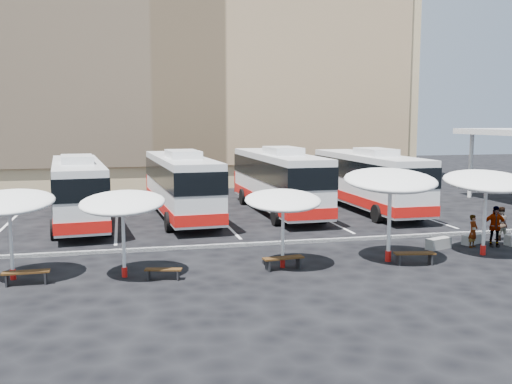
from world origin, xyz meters
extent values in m
plane|color=black|center=(0.00, 0.00, 0.00)|extent=(120.00, 120.00, 0.00)
cube|color=tan|center=(0.00, 32.00, 12.50)|extent=(42.00, 18.00, 25.00)
cube|color=tan|center=(0.00, 22.90, 12.00)|extent=(40.00, 0.30, 20.00)
cylinder|color=silver|center=(20.00, 13.00, 2.40)|extent=(0.30, 0.30, 4.80)
cube|color=black|center=(0.00, 0.50, 0.07)|extent=(34.00, 0.25, 0.15)
cube|color=white|center=(-12.00, 8.00, 0.01)|extent=(0.15, 12.00, 0.01)
cube|color=white|center=(-6.00, 8.00, 0.01)|extent=(0.15, 12.00, 0.01)
cube|color=white|center=(0.00, 8.00, 0.01)|extent=(0.15, 12.00, 0.01)
cube|color=white|center=(6.00, 8.00, 0.01)|extent=(0.15, 12.00, 0.01)
cube|color=white|center=(12.00, 8.00, 0.01)|extent=(0.15, 12.00, 0.01)
cube|color=silver|center=(-8.06, 8.21, 1.99)|extent=(3.77, 12.47, 3.07)
cube|color=black|center=(-8.06, 8.21, 2.61)|extent=(3.83, 12.54, 1.13)
cube|color=red|center=(-8.06, 8.21, 0.87)|extent=(3.83, 12.54, 0.56)
cube|color=red|center=(-8.67, 14.32, 1.23)|extent=(2.63, 0.46, 1.43)
cube|color=silver|center=(-7.96, 7.19, 3.73)|extent=(1.93, 3.22, 0.41)
cylinder|color=black|center=(-9.69, 11.64, 0.51)|extent=(0.46, 1.05, 1.02)
cylinder|color=black|center=(-7.15, 11.90, 0.51)|extent=(0.46, 1.05, 1.02)
cylinder|color=black|center=(-8.93, 4.01, 0.51)|extent=(0.46, 1.05, 1.02)
cylinder|color=black|center=(-6.38, 4.26, 0.51)|extent=(0.46, 1.05, 1.02)
cube|color=silver|center=(-2.22, 9.03, 2.08)|extent=(3.43, 12.92, 3.19)
cube|color=black|center=(-2.22, 9.03, 2.72)|extent=(3.50, 12.98, 1.17)
cube|color=red|center=(-2.22, 9.03, 0.91)|extent=(3.50, 12.98, 0.59)
cube|color=red|center=(-2.61, 15.41, 1.28)|extent=(2.73, 0.38, 1.49)
cube|color=silver|center=(-2.16, 7.97, 3.89)|extent=(1.89, 3.29, 0.43)
cylinder|color=black|center=(-3.78, 12.67, 0.53)|extent=(0.44, 1.09, 1.06)
cylinder|color=black|center=(-1.12, 12.83, 0.53)|extent=(0.44, 1.09, 1.06)
cylinder|color=black|center=(-3.29, 4.70, 0.53)|extent=(0.44, 1.09, 1.06)
cylinder|color=black|center=(-0.63, 4.86, 0.53)|extent=(0.44, 1.09, 1.06)
cube|color=silver|center=(3.96, 9.55, 2.13)|extent=(2.93, 13.13, 3.27)
cube|color=black|center=(3.96, 9.55, 2.78)|extent=(3.00, 13.20, 1.20)
cube|color=red|center=(3.96, 9.55, 0.93)|extent=(3.00, 13.20, 0.60)
cube|color=red|center=(3.85, 16.09, 1.31)|extent=(2.80, 0.26, 1.53)
cube|color=silver|center=(3.97, 8.46, 3.98)|extent=(1.80, 3.30, 0.44)
cylinder|color=black|center=(2.53, 13.35, 0.55)|extent=(0.40, 1.10, 1.09)
cylinder|color=black|center=(5.26, 13.39, 0.55)|extent=(0.40, 1.10, 1.09)
cylinder|color=black|center=(2.66, 5.17, 0.55)|extent=(0.40, 1.10, 1.09)
cylinder|color=black|center=(5.39, 5.21, 0.55)|extent=(0.40, 1.10, 1.09)
cube|color=silver|center=(9.80, 8.92, 2.07)|extent=(2.76, 12.73, 3.18)
cube|color=black|center=(9.80, 8.92, 2.70)|extent=(2.82, 12.80, 1.16)
cube|color=red|center=(9.80, 8.92, 0.90)|extent=(2.82, 12.80, 0.58)
cube|color=red|center=(9.74, 15.27, 1.27)|extent=(2.71, 0.24, 1.48)
cube|color=silver|center=(9.81, 7.86, 3.87)|extent=(1.72, 3.19, 0.42)
cylinder|color=black|center=(8.44, 12.61, 0.53)|extent=(0.38, 1.06, 1.06)
cylinder|color=black|center=(11.09, 12.63, 0.53)|extent=(0.38, 1.06, 1.06)
cylinder|color=black|center=(8.51, 4.67, 0.53)|extent=(0.38, 1.06, 1.06)
cylinder|color=black|center=(11.16, 4.69, 0.53)|extent=(0.38, 1.06, 1.06)
cylinder|color=silver|center=(-9.63, -3.02, 1.42)|extent=(0.15, 0.15, 2.84)
cylinder|color=red|center=(-9.63, -3.02, 0.19)|extent=(0.23, 0.23, 0.38)
ellipsoid|color=white|center=(-9.63, -3.02, 2.89)|extent=(3.56, 3.60, 0.97)
cylinder|color=silver|center=(-5.62, -3.61, 1.39)|extent=(0.15, 0.15, 2.77)
cylinder|color=red|center=(-5.62, -3.61, 0.18)|extent=(0.24, 0.24, 0.37)
ellipsoid|color=white|center=(-5.62, -3.61, 2.82)|extent=(3.77, 3.80, 0.95)
cylinder|color=silver|center=(0.53, -3.63, 1.33)|extent=(0.14, 0.14, 2.67)
cylinder|color=red|center=(0.53, -3.63, 0.18)|extent=(0.22, 0.22, 0.36)
ellipsoid|color=white|center=(0.53, -3.63, 2.71)|extent=(3.38, 3.42, 0.91)
cylinder|color=silver|center=(5.07, -3.70, 1.67)|extent=(0.18, 0.18, 3.34)
cylinder|color=red|center=(5.07, -3.70, 0.22)|extent=(0.28, 0.28, 0.45)
ellipsoid|color=white|center=(5.07, -3.70, 3.40)|extent=(4.34, 4.38, 1.15)
cylinder|color=silver|center=(9.62, -3.58, 1.59)|extent=(0.18, 0.18, 3.19)
cylinder|color=red|center=(9.62, -3.58, 0.21)|extent=(0.28, 0.28, 0.42)
ellipsoid|color=white|center=(9.62, -3.58, 3.24)|extent=(4.39, 4.42, 1.09)
cube|color=#331E0B|center=(-9.04, -3.85, 0.46)|extent=(1.63, 0.47, 0.06)
cube|color=black|center=(-9.68, -3.86, 0.22)|extent=(0.07, 0.41, 0.43)
cube|color=black|center=(-8.39, -3.83, 0.22)|extent=(0.07, 0.41, 0.43)
cube|color=#331E0B|center=(-4.22, -4.32, 0.39)|extent=(1.40, 0.68, 0.05)
cube|color=black|center=(-4.75, -4.19, 0.18)|extent=(0.14, 0.35, 0.36)
cube|color=black|center=(-3.70, -4.45, 0.18)|extent=(0.14, 0.35, 0.36)
cube|color=#331E0B|center=(0.46, -3.95, 0.47)|extent=(1.68, 0.62, 0.07)
cube|color=black|center=(-0.19, -4.03, 0.22)|extent=(0.11, 0.42, 0.44)
cube|color=black|center=(1.11, -3.88, 0.22)|extent=(0.11, 0.42, 0.44)
cube|color=#331E0B|center=(5.87, -4.43, 0.47)|extent=(1.70, 0.74, 0.07)
cube|color=black|center=(5.22, -4.31, 0.22)|extent=(0.14, 0.42, 0.44)
cube|color=black|center=(6.51, -4.55, 0.22)|extent=(0.14, 0.42, 0.44)
cube|color=gray|center=(8.37, -2.07, 0.25)|extent=(1.39, 0.86, 0.49)
cube|color=gray|center=(10.49, -1.52, 0.23)|extent=(1.28, 0.86, 0.46)
imported|color=black|center=(10.06, -2.17, 0.76)|extent=(0.66, 0.59, 1.52)
imported|color=black|center=(12.29, -1.08, 0.83)|extent=(0.89, 0.74, 1.65)
imported|color=black|center=(11.12, -2.26, 0.96)|extent=(1.21, 0.83, 1.91)
camera|label=1|loc=(-5.59, -24.96, 5.86)|focal=40.00mm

